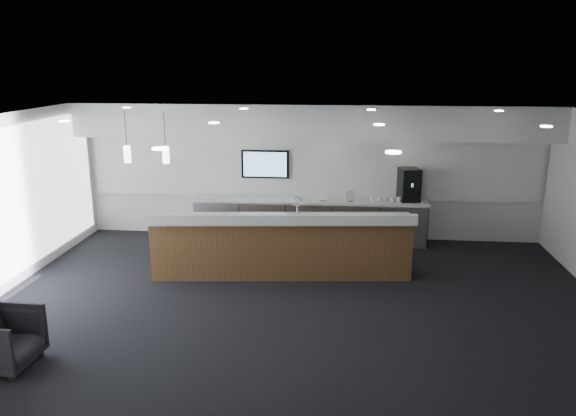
# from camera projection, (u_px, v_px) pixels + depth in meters

# --- Properties ---
(ground) EXTENTS (10.00, 10.00, 0.00)m
(ground) POSITION_uv_depth(u_px,v_px,m) (295.00, 312.00, 8.87)
(ground) COLOR black
(ground) RESTS_ON ground
(ceiling) EXTENTS (10.00, 8.00, 0.02)m
(ceiling) POSITION_uv_depth(u_px,v_px,m) (295.00, 122.00, 8.11)
(ceiling) COLOR black
(ceiling) RESTS_ON back_wall
(back_wall) EXTENTS (10.00, 0.02, 3.00)m
(back_wall) POSITION_uv_depth(u_px,v_px,m) (311.00, 171.00, 12.34)
(back_wall) COLOR silver
(back_wall) RESTS_ON ground
(soffit_bulkhead) EXTENTS (10.00, 0.90, 0.70)m
(soffit_bulkhead) POSITION_uv_depth(u_px,v_px,m) (310.00, 120.00, 11.61)
(soffit_bulkhead) COLOR silver
(soffit_bulkhead) RESTS_ON back_wall
(alcove_panel) EXTENTS (9.80, 0.06, 1.40)m
(alcove_panel) POSITION_uv_depth(u_px,v_px,m) (311.00, 167.00, 12.28)
(alcove_panel) COLOR silver
(alcove_panel) RESTS_ON back_wall
(back_credenza) EXTENTS (5.06, 0.66, 0.95)m
(back_credenza) POSITION_uv_depth(u_px,v_px,m) (309.00, 220.00, 12.25)
(back_credenza) COLOR gray
(back_credenza) RESTS_ON ground
(wall_tv) EXTENTS (1.05, 0.08, 0.62)m
(wall_tv) POSITION_uv_depth(u_px,v_px,m) (265.00, 164.00, 12.31)
(wall_tv) COLOR black
(wall_tv) RESTS_ON back_wall
(pendant_left) EXTENTS (0.12, 0.12, 0.30)m
(pendant_left) POSITION_uv_depth(u_px,v_px,m) (155.00, 160.00, 9.30)
(pendant_left) COLOR beige
(pendant_left) RESTS_ON ceiling
(pendant_right) EXTENTS (0.12, 0.12, 0.30)m
(pendant_right) POSITION_uv_depth(u_px,v_px,m) (115.00, 160.00, 9.37)
(pendant_right) COLOR beige
(pendant_right) RESTS_ON ceiling
(ceiling_can_lights) EXTENTS (7.00, 5.00, 0.02)m
(ceiling_can_lights) POSITION_uv_depth(u_px,v_px,m) (295.00, 124.00, 8.12)
(ceiling_can_lights) COLOR white
(ceiling_can_lights) RESTS_ON ceiling
(service_counter) EXTENTS (4.81, 1.27, 1.49)m
(service_counter) POSITION_uv_depth(u_px,v_px,m) (281.00, 245.00, 10.26)
(service_counter) COLOR #4C2D19
(service_counter) RESTS_ON ground
(coffee_machine) EXTENTS (0.49, 0.57, 0.70)m
(coffee_machine) POSITION_uv_depth(u_px,v_px,m) (409.00, 185.00, 11.91)
(coffee_machine) COLOR black
(coffee_machine) RESTS_ON back_credenza
(info_sign_left) EXTENTS (0.17, 0.03, 0.23)m
(info_sign_left) POSITION_uv_depth(u_px,v_px,m) (323.00, 196.00, 11.95)
(info_sign_left) COLOR white
(info_sign_left) RESTS_ON back_credenza
(info_sign_right) EXTENTS (0.18, 0.08, 0.24)m
(info_sign_right) POSITION_uv_depth(u_px,v_px,m) (350.00, 196.00, 11.91)
(info_sign_right) COLOR white
(info_sign_right) RESTS_ON back_credenza
(armchair) EXTENTS (0.85, 0.83, 0.75)m
(armchair) POSITION_uv_depth(u_px,v_px,m) (3.00, 340.00, 7.22)
(armchair) COLOR black
(armchair) RESTS_ON ground
(cup_0) EXTENTS (0.11, 0.11, 0.10)m
(cup_0) POSITION_uv_depth(u_px,v_px,m) (399.00, 199.00, 11.88)
(cup_0) COLOR white
(cup_0) RESTS_ON back_credenza
(cup_1) EXTENTS (0.16, 0.16, 0.10)m
(cup_1) POSITION_uv_depth(u_px,v_px,m) (392.00, 199.00, 11.89)
(cup_1) COLOR white
(cup_1) RESTS_ON back_credenza
(cup_2) EXTENTS (0.14, 0.14, 0.10)m
(cup_2) POSITION_uv_depth(u_px,v_px,m) (386.00, 199.00, 11.91)
(cup_2) COLOR white
(cup_2) RESTS_ON back_credenza
(cup_3) EXTENTS (0.14, 0.14, 0.10)m
(cup_3) POSITION_uv_depth(u_px,v_px,m) (379.00, 199.00, 11.92)
(cup_3) COLOR white
(cup_3) RESTS_ON back_credenza
(cup_4) EXTENTS (0.15, 0.15, 0.10)m
(cup_4) POSITION_uv_depth(u_px,v_px,m) (372.00, 199.00, 11.93)
(cup_4) COLOR white
(cup_4) RESTS_ON back_credenza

